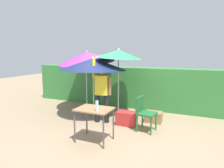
% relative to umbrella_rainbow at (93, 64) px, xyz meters
% --- Properties ---
extents(ground_plane, '(24.00, 24.00, 0.00)m').
position_rel_umbrella_rainbow_xyz_m(ground_plane, '(0.71, -0.44, -1.67)').
color(ground_plane, '#9E8466').
extents(hedge_row, '(8.00, 0.70, 1.48)m').
position_rel_umbrella_rainbow_xyz_m(hedge_row, '(0.71, 1.60, -0.93)').
color(hedge_row, '#38843D').
rests_on(hedge_row, ground_plane).
extents(umbrella_rainbow, '(2.09, 2.09, 1.89)m').
position_rel_umbrella_rainbow_xyz_m(umbrella_rainbow, '(0.00, 0.00, 0.00)').
color(umbrella_rainbow, silver).
rests_on(umbrella_rainbow, ground_plane).
extents(umbrella_orange, '(1.45, 1.44, 2.14)m').
position_rel_umbrella_rainbow_xyz_m(umbrella_orange, '(0.73, 0.32, 0.30)').
color(umbrella_orange, silver).
rests_on(umbrella_orange, ground_plane).
extents(umbrella_yellow, '(1.97, 1.98, 2.18)m').
position_rel_umbrella_rainbow_xyz_m(umbrella_yellow, '(-0.53, 0.49, 0.20)').
color(umbrella_yellow, silver).
rests_on(umbrella_yellow, ground_plane).
extents(person_vendor, '(0.56, 0.29, 1.88)m').
position_rel_umbrella_rainbow_xyz_m(person_vendor, '(0.52, -0.43, -0.73)').
color(person_vendor, black).
rests_on(person_vendor, ground_plane).
extents(chair_plastic, '(0.49, 0.49, 0.89)m').
position_rel_umbrella_rainbow_xyz_m(chair_plastic, '(1.80, -0.55, -1.15)').
color(chair_plastic, '#236633').
rests_on(chair_plastic, ground_plane).
extents(cooler_box, '(0.55, 0.35, 0.38)m').
position_rel_umbrella_rainbow_xyz_m(cooler_box, '(1.25, -0.35, -1.48)').
color(cooler_box, red).
rests_on(cooler_box, ground_plane).
extents(crate_cardboard, '(0.48, 0.32, 0.32)m').
position_rel_umbrella_rainbow_xyz_m(crate_cardboard, '(1.90, 0.16, -1.51)').
color(crate_cardboard, '#9E7A4C').
rests_on(crate_cardboard, ground_plane).
extents(folding_table, '(0.80, 0.60, 0.77)m').
position_rel_umbrella_rainbow_xyz_m(folding_table, '(0.91, -1.60, -0.99)').
color(folding_table, '#4C4C51').
rests_on(folding_table, ground_plane).
extents(bottle_water, '(0.07, 0.07, 0.24)m').
position_rel_umbrella_rainbow_xyz_m(bottle_water, '(1.06, -1.73, -0.78)').
color(bottle_water, silver).
rests_on(bottle_water, folding_table).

